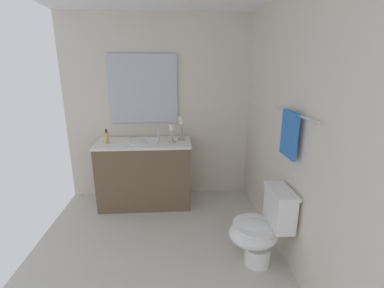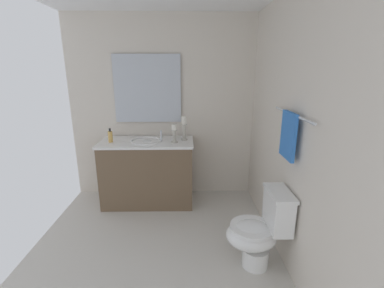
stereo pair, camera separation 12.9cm
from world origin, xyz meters
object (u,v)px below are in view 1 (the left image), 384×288
at_px(candle_holder_tall, 181,128).
at_px(towel_bar, 294,114).
at_px(candle_holder_short, 172,133).
at_px(towel_near_vanity, 289,134).
at_px(soap_bottle, 107,138).
at_px(toilet, 261,229).
at_px(vanity_cabinet, 145,173).
at_px(mirror, 143,89).
at_px(sink_basin, 144,145).

relative_size(candle_holder_tall, towel_bar, 0.39).
height_order(candle_holder_short, towel_near_vanity, towel_near_vanity).
xyz_separation_m(soap_bottle, toilet, (1.22, 1.62, -0.57)).
relative_size(vanity_cabinet, towel_bar, 1.51).
xyz_separation_m(candle_holder_short, toilet, (1.19, 0.80, -0.61)).
height_order(candle_holder_short, towel_bar, towel_bar).
xyz_separation_m(candle_holder_tall, towel_near_vanity, (1.24, 0.89, 0.20)).
relative_size(vanity_cabinet, soap_bottle, 6.72).
bearing_deg(mirror, soap_bottle, -54.41).
distance_m(mirror, soap_bottle, 0.79).
relative_size(candle_holder_tall, soap_bottle, 1.72).
xyz_separation_m(vanity_cabinet, towel_near_vanity, (1.18, 1.37, 0.79)).
relative_size(soap_bottle, towel_near_vanity, 0.46).
distance_m(vanity_cabinet, candle_holder_short, 0.66).
height_order(toilet, towel_bar, towel_bar).
bearing_deg(vanity_cabinet, soap_bottle, -84.75).
bearing_deg(vanity_cabinet, toilet, 42.89).
relative_size(candle_holder_short, towel_bar, 0.29).
bearing_deg(toilet, towel_near_vanity, 109.67).
distance_m(towel_bar, towel_near_vanity, 0.18).
height_order(candle_holder_tall, towel_bar, towel_bar).
distance_m(candle_holder_tall, toilet, 1.62).
xyz_separation_m(mirror, towel_bar, (1.46, 1.39, -0.10)).
bearing_deg(mirror, sink_basin, 0.20).
height_order(candle_holder_tall, soap_bottle, candle_holder_tall).
distance_m(candle_holder_tall, candle_holder_short, 0.18).
bearing_deg(candle_holder_tall, vanity_cabinet, -83.52).
bearing_deg(mirror, towel_bar, 43.51).
bearing_deg(candle_holder_short, towel_near_vanity, 42.03).
height_order(vanity_cabinet, toilet, vanity_cabinet).
bearing_deg(mirror, towel_near_vanity, 43.13).
distance_m(sink_basin, candle_holder_short, 0.40).
bearing_deg(vanity_cabinet, candle_holder_tall, 96.48).
bearing_deg(towel_near_vanity, candle_holder_short, -137.97).
bearing_deg(sink_basin, toilet, 42.86).
xyz_separation_m(vanity_cabinet, candle_holder_tall, (-0.06, 0.49, 0.59)).
height_order(vanity_cabinet, sink_basin, sink_basin).
bearing_deg(towel_bar, toilet, -71.82).
xyz_separation_m(mirror, candle_holder_tall, (0.22, 0.49, -0.48)).
height_order(vanity_cabinet, candle_holder_short, candle_holder_short).
bearing_deg(vanity_cabinet, mirror, 179.99).
relative_size(sink_basin, towel_bar, 0.50).
distance_m(mirror, candle_holder_tall, 0.72).
xyz_separation_m(sink_basin, towel_near_vanity, (1.18, 1.37, 0.40)).
distance_m(sink_basin, mirror, 0.74).
height_order(candle_holder_tall, candle_holder_short, candle_holder_tall).
height_order(mirror, candle_holder_tall, mirror).
distance_m(sink_basin, candle_holder_tall, 0.53).
bearing_deg(towel_bar, towel_near_vanity, -90.00).
xyz_separation_m(candle_holder_short, towel_near_vanity, (1.12, 1.01, 0.25)).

